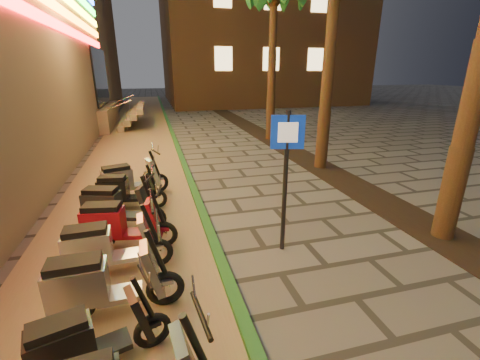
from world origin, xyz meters
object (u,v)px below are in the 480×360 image
object	(u,v)px
scooter_12	(128,179)
scooter_7	(100,284)
scooter_6	(86,340)
scooter_11	(124,191)
scooter_8	(106,247)
scooter_10	(115,206)
scooter_9	(118,224)
pedestrian_sign	(286,164)

from	to	relation	value
scooter_12	scooter_7	bearing A→B (deg)	-108.95
scooter_6	scooter_11	size ratio (longest dim) A/B	0.93
scooter_8	scooter_10	xyz separation A→B (m)	(-0.01, 1.66, 0.01)
scooter_8	scooter_9	size ratio (longest dim) A/B	0.98
scooter_6	scooter_12	bearing A→B (deg)	72.15
pedestrian_sign	scooter_8	size ratio (longest dim) A/B	1.54
pedestrian_sign	scooter_11	distance (m)	4.12
scooter_10	scooter_6	bearing A→B (deg)	-72.40
scooter_8	scooter_9	world-z (taller)	scooter_9
scooter_7	scooter_11	xyz separation A→B (m)	(0.05, 3.65, -0.05)
scooter_10	scooter_11	world-z (taller)	scooter_10
pedestrian_sign	scooter_11	world-z (taller)	pedestrian_sign
scooter_10	scooter_12	xyz separation A→B (m)	(0.17, 1.71, 0.00)
scooter_7	scooter_6	bearing A→B (deg)	-94.45
scooter_7	scooter_12	size ratio (longest dim) A/B	1.03
scooter_8	scooter_10	bearing A→B (deg)	88.06
scooter_9	scooter_12	world-z (taller)	scooter_12
pedestrian_sign	scooter_7	size ratio (longest dim) A/B	1.49
scooter_8	scooter_12	world-z (taller)	scooter_12
scooter_11	scooter_10	bearing A→B (deg)	-87.07
scooter_7	scooter_12	world-z (taller)	scooter_7
scooter_9	scooter_7	bearing A→B (deg)	-82.29
pedestrian_sign	scooter_7	world-z (taller)	pedestrian_sign
scooter_9	scooter_10	xyz separation A→B (m)	(-0.14, 0.86, -0.00)
pedestrian_sign	scooter_12	xyz separation A→B (m)	(-2.87, 3.37, -1.14)
scooter_10	scooter_11	size ratio (longest dim) A/B	1.06
scooter_8	scooter_12	distance (m)	3.37
scooter_10	scooter_11	bearing A→B (deg)	100.95
pedestrian_sign	scooter_6	world-z (taller)	pedestrian_sign
scooter_9	scooter_11	bearing A→B (deg)	101.05
scooter_8	scooter_11	distance (m)	2.66
scooter_7	scooter_11	world-z (taller)	scooter_7
scooter_12	scooter_10	bearing A→B (deg)	-113.09
scooter_11	scooter_12	size ratio (longest dim) A/B	0.94
scooter_9	scooter_12	xyz separation A→B (m)	(0.03, 2.57, 0.00)
scooter_11	scooter_12	world-z (taller)	scooter_12
scooter_9	scooter_10	size ratio (longest dim) A/B	1.01
scooter_10	scooter_12	distance (m)	1.72
scooter_7	scooter_8	bearing A→B (deg)	91.01
pedestrian_sign	scooter_6	distance (m)	3.75
scooter_6	scooter_10	size ratio (longest dim) A/B	0.88
scooter_7	scooter_10	size ratio (longest dim) A/B	1.03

